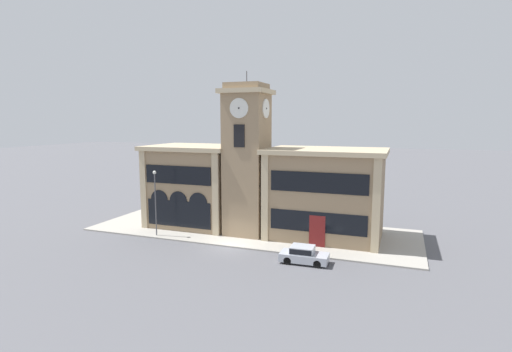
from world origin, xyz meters
name	(u,v)px	position (x,y,z in m)	size (l,w,h in m)	color
ground_plane	(229,247)	(0.00, 0.00, 0.00)	(300.00, 300.00, 0.00)	#56565B
sidewalk_kerb	(252,230)	(0.00, 6.06, 0.07)	(34.73, 12.13, 0.15)	#A39E93
clock_tower	(247,160)	(0.00, 4.73, 7.83)	(4.69, 4.69, 16.76)	#937A5B
town_hall_left_wing	(195,185)	(-6.98, 6.40, 4.58)	(10.07, 8.09, 9.11)	#937A5B
town_hall_right_wing	(325,193)	(7.83, 6.40, 4.57)	(11.77, 8.09, 9.09)	#937A5B
parked_car_near	(304,254)	(7.57, -1.59, 0.75)	(4.06, 1.94, 1.44)	#B2B7C1
street_lamp	(155,194)	(-8.46, 0.72, 4.45)	(0.36, 0.36, 6.70)	#4C4C51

